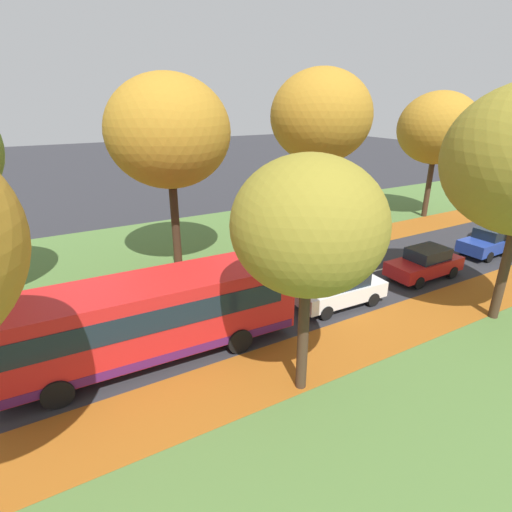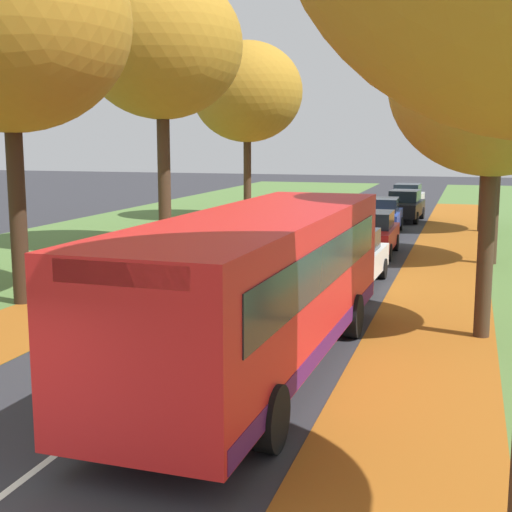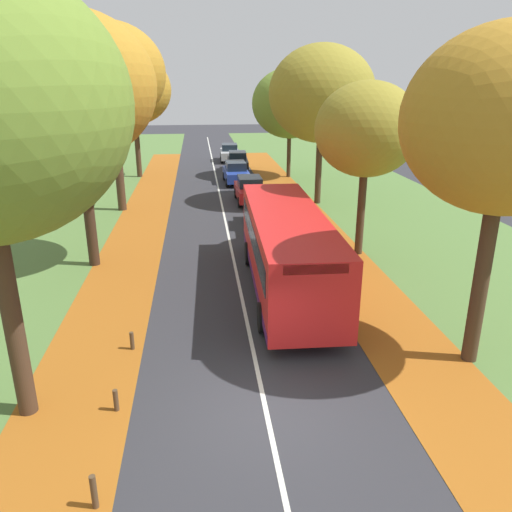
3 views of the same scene
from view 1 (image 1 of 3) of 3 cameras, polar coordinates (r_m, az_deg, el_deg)
name	(u,v)px [view 1 (image 1 of 3)]	position (r m, az deg, el deg)	size (l,w,h in m)	color
grass_verge_left	(285,227)	(29.47, 4.17, 4.20)	(12.00, 90.00, 0.01)	#517538
leaf_litter_left	(242,263)	(22.86, -2.08, -0.98)	(2.80, 60.00, 0.00)	#9E5619
leaf_litter_right	(352,342)	(16.17, 13.49, -11.89)	(2.80, 60.00, 0.00)	#9E5619
road_centre_line	(377,270)	(22.87, 16.94, -1.97)	(0.12, 80.00, 0.01)	silver
tree_left_near	(168,132)	(21.17, -12.40, 16.88)	(6.19, 6.19, 10.02)	#382619
tree_left_mid	(321,117)	(25.77, 9.26, 19.04)	(6.13, 6.13, 10.55)	#422D1E
tree_left_far	(438,128)	(33.82, 24.53, 16.25)	(5.82, 5.82, 9.36)	#422D1E
tree_right_near	(309,226)	(11.18, 7.51, 4.25)	(4.39, 4.39, 7.47)	#422D1E
bollard_third	(30,313)	(19.65, -29.57, -7.09)	(0.12, 0.12, 0.55)	#4C3823
bus	(150,315)	(14.60, -14.93, -8.18)	(2.88, 10.47, 2.98)	red
car_white_lead	(340,288)	(18.40, 11.94, -4.56)	(1.90, 4.26, 1.62)	silver
car_red_following	(425,263)	(22.51, 22.98, -0.94)	(1.80, 4.21, 1.62)	#B21919
car_blue_third_in_line	(490,241)	(27.78, 30.49, 1.85)	(1.88, 4.25, 1.62)	#233D9E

